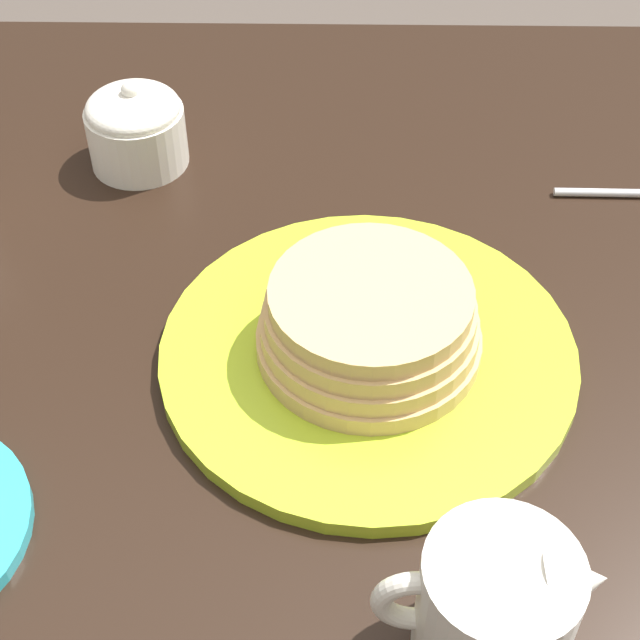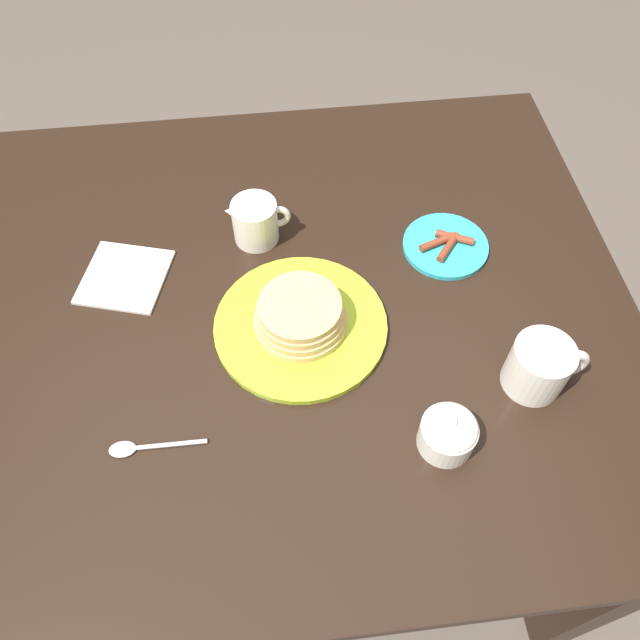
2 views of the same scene
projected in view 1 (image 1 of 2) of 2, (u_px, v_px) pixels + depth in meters
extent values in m
cube|color=black|center=(421.00, 433.00, 0.66)|extent=(1.22, 1.04, 0.03)
cylinder|color=#AAC628|center=(368.00, 354.00, 0.68)|extent=(0.29, 0.29, 0.01)
cylinder|color=tan|center=(369.00, 341.00, 0.67)|extent=(0.15, 0.15, 0.01)
cylinder|color=tan|center=(369.00, 327.00, 0.66)|extent=(0.15, 0.15, 0.01)
cylinder|color=tan|center=(370.00, 312.00, 0.65)|extent=(0.14, 0.14, 0.01)
cylinder|color=tan|center=(371.00, 297.00, 0.64)|extent=(0.14, 0.14, 0.01)
cylinder|color=silver|center=(495.00, 610.00, 0.50)|extent=(0.08, 0.08, 0.08)
cone|color=silver|center=(578.00, 582.00, 0.48)|extent=(0.04, 0.04, 0.04)
torus|color=silver|center=(416.00, 601.00, 0.50)|extent=(0.05, 0.01, 0.05)
cylinder|color=silver|center=(137.00, 137.00, 0.83)|extent=(0.08, 0.08, 0.05)
ellipsoid|color=silver|center=(133.00, 108.00, 0.81)|extent=(0.08, 0.08, 0.03)
sphere|color=silver|center=(130.00, 91.00, 0.80)|extent=(0.01, 0.01, 0.01)
cylinder|color=silver|center=(617.00, 193.00, 0.81)|extent=(0.10, 0.01, 0.01)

